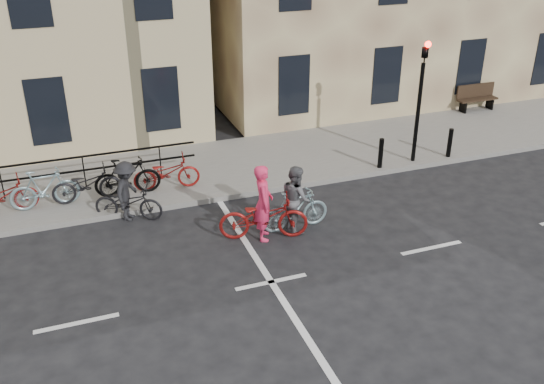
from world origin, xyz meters
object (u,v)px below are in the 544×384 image
object	(u,v)px
cyclist_grey	(296,204)
cyclist_dark	(128,197)
bench	(476,96)
cyclist_pink	(263,213)
traffic_light	(421,87)

from	to	relation	value
cyclist_grey	cyclist_dark	xyz separation A→B (m)	(-3.76, 1.93, -0.06)
bench	cyclist_dark	size ratio (longest dim) A/B	0.87
cyclist_pink	cyclist_dark	xyz separation A→B (m)	(-2.89, 2.07, -0.04)
cyclist_pink	bench	bearing A→B (deg)	-45.22
traffic_light	cyclist_pink	world-z (taller)	traffic_light
traffic_light	cyclist_pink	xyz separation A→B (m)	(-5.72, -2.51, -1.80)
cyclist_pink	cyclist_dark	world-z (taller)	cyclist_pink
bench	cyclist_dark	distance (m)	13.94
bench	cyclist_grey	bearing A→B (deg)	-149.13
traffic_light	bench	xyz separation A→B (m)	(4.80, 3.39, -1.78)
traffic_light	bench	bearing A→B (deg)	35.25
bench	cyclist_grey	world-z (taller)	cyclist_grey
cyclist_grey	cyclist_dark	distance (m)	4.23
traffic_light	cyclist_grey	world-z (taller)	traffic_light
cyclist_dark	cyclist_pink	bearing A→B (deg)	-98.84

